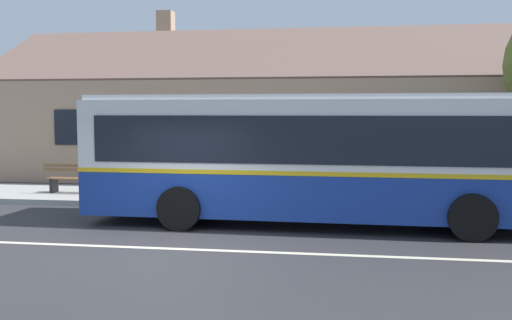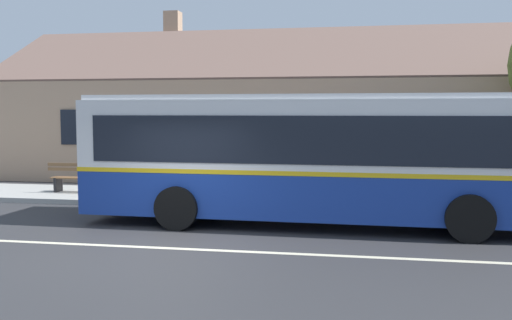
% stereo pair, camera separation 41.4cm
% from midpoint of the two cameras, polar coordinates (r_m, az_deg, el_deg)
% --- Properties ---
extents(ground_plane, '(300.00, 300.00, 0.00)m').
position_cam_midpoint_polar(ground_plane, '(11.45, -9.97, -8.73)').
color(ground_plane, '#2D2D30').
extents(sidewalk_far, '(60.00, 3.00, 0.15)m').
position_cam_midpoint_polar(sidewalk_far, '(17.12, -3.53, -3.88)').
color(sidewalk_far, '#9E9E99').
rests_on(sidewalk_far, ground).
extents(lane_divider_stripe, '(60.00, 0.16, 0.01)m').
position_cam_midpoint_polar(lane_divider_stripe, '(11.45, -9.97, -8.71)').
color(lane_divider_stripe, beige).
rests_on(lane_divider_stripe, ground).
extents(community_building, '(25.70, 10.00, 7.27)m').
position_cam_midpoint_polar(community_building, '(24.79, 5.32, 3.40)').
color(community_building, tan).
rests_on(community_building, ground).
extents(transit_bus, '(10.89, 2.92, 3.06)m').
position_cam_midpoint_polar(transit_bus, '(13.50, 5.13, 0.48)').
color(transit_bus, navy).
rests_on(transit_bus, ground).
extents(bench_by_building, '(1.73, 0.51, 0.94)m').
position_cam_midpoint_polar(bench_by_building, '(18.60, -18.38, -1.88)').
color(bench_by_building, brown).
rests_on(bench_by_building, sidewalk_far).
extents(bench_down_street, '(1.67, 0.51, 0.94)m').
position_cam_midpoint_polar(bench_down_street, '(16.68, -8.26, -2.44)').
color(bench_down_street, brown).
rests_on(bench_down_street, sidewalk_far).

